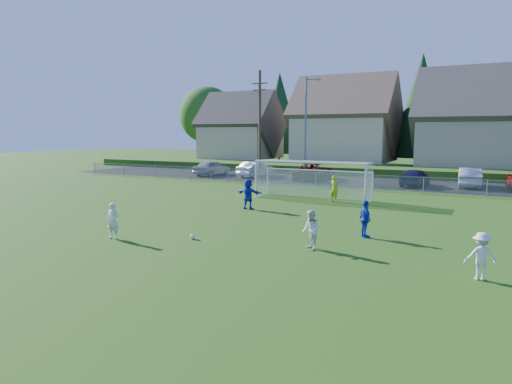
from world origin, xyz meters
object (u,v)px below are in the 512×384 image
player_white_a (113,221)px  player_white_c (481,256)px  car_a (212,168)px  car_b (256,169)px  player_blue_a (365,219)px  soccer_goal (314,174)px  player_blue_b (248,194)px  car_f (470,178)px  player_white_b (311,230)px  car_c (313,171)px  soccer_ball (193,237)px  goalkeeper (334,189)px  car_e (415,177)px

player_white_a → player_white_c: size_ratio=1.04×
car_a → car_b: size_ratio=1.01×
player_blue_a → soccer_goal: bearing=-6.9°
player_white_a → player_blue_b: (1.44, 8.88, 0.12)m
car_f → soccer_goal: (-8.68, -11.70, 0.87)m
car_b → player_white_a: bearing=111.2°
player_blue_a → car_f: bearing=-46.5°
player_white_b → car_c: bearing=156.0°
soccer_ball → player_white_a: 3.30m
player_white_a → player_white_b: size_ratio=1.00×
player_white_a → player_white_b: player_white_b is taller
player_white_a → car_f: (11.99, 25.98, 0.02)m
car_f → soccer_goal: soccer_goal is taller
goalkeeper → car_f: bearing=-100.8°
player_blue_a → car_b: bearing=-0.9°
soccer_ball → player_blue_a: (6.13, 3.56, 0.66)m
car_a → soccer_goal: 18.03m
car_b → player_blue_a: bearing=133.9°
car_e → player_blue_a: bearing=97.8°
player_white_b → car_a: bearing=175.8°
player_white_c → car_f: 24.85m
player_white_a → soccer_goal: 14.69m
soccer_ball → player_white_a: player_white_a is taller
car_b → car_c: car_c is taller
player_white_a → car_f: bearing=52.2°
soccer_ball → player_white_a: bearing=-153.5°
player_blue_a → car_c: player_blue_a is taller
soccer_goal → goalkeeper: bearing=-19.2°
player_white_a → player_white_c: (13.42, 1.17, -0.03)m
player_white_b → player_blue_a: size_ratio=0.96×
player_blue_a → car_c: 22.91m
player_blue_b → car_c: size_ratio=0.31×
player_blue_b → soccer_ball: bearing=103.0°
player_white_a → player_white_c: 13.47m
car_f → player_blue_a: bearing=77.6°
soccer_ball → car_a: car_a is taller
car_b → soccer_goal: size_ratio=0.59×
player_white_c → player_white_a: bearing=-10.7°
car_f → soccer_goal: size_ratio=0.62×
player_blue_a → car_a: size_ratio=0.35×
player_blue_a → car_b: (-15.86, 20.60, -0.05)m
goalkeeper → car_f: 14.16m
goalkeeper → car_a: size_ratio=0.37×
player_blue_b → player_blue_a: bearing=154.8°
car_e → player_white_a: bearing=76.8°
player_white_b → car_c: 25.09m
player_blue_a → player_white_b: bearing=117.8°
car_f → soccer_ball: bearing=65.3°
player_white_a → goalkeeper: goalkeeper is taller
player_white_a → player_blue_b: player_blue_b is taller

